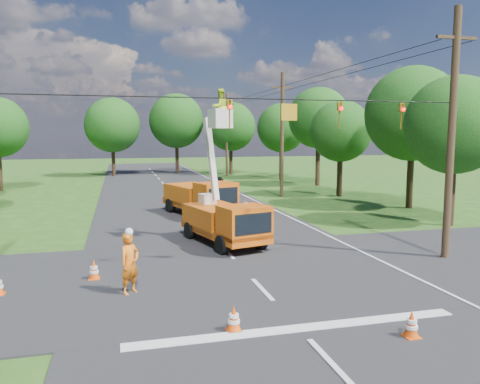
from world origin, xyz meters
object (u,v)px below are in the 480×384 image
object	(u,v)px
tree_right_d	(319,118)
bucket_truck	(225,212)
traffic_cone_2	(256,234)
pole_right_near	(452,133)
tree_far_a	(112,125)
second_truck	(200,197)
ground_worker	(130,263)
pole_right_mid	(282,134)
traffic_cone_1	(412,324)
tree_right_b	(413,114)
tree_far_b	(176,121)
traffic_cone_0	(234,319)
tree_right_c	(341,131)
traffic_cone_4	(94,270)
tree_right_e	(282,128)
tree_far_c	(231,127)
traffic_cone_3	(241,218)
traffic_cone_7	(246,204)
tree_right_a	(455,125)
pole_right_far	(227,134)
distant_car	(216,183)

from	to	relation	value
tree_right_d	bucket_truck	bearing A→B (deg)	-122.99
bucket_truck	traffic_cone_2	bearing A→B (deg)	-8.35
pole_right_near	tree_far_a	xyz separation A→B (m)	(-13.50, 43.00, 1.08)
second_truck	tree_right_d	distance (m)	21.12
ground_worker	traffic_cone_2	bearing A→B (deg)	3.09
pole_right_mid	tree_far_a	size ratio (longest dim) A/B	1.05
traffic_cone_1	tree_right_b	world-z (taller)	tree_right_b
bucket_truck	tree_far_b	distance (m)	40.86
traffic_cone_0	tree_right_c	xyz separation A→B (m)	(14.86, 23.89, 4.95)
traffic_cone_4	tree_right_e	world-z (taller)	tree_right_e
second_truck	tree_far_c	xyz separation A→B (m)	(9.03, 29.51, 4.89)
tree_right_e	traffic_cone_0	bearing A→B (deg)	-111.19
traffic_cone_3	traffic_cone_7	world-z (taller)	same
pole_right_near	tree_right_b	size ratio (longest dim) A/B	1.04
tree_far_b	ground_worker	bearing A→B (deg)	-98.80
tree_right_a	tree_far_a	xyz separation A→B (m)	(-18.50, 37.00, 0.63)
tree_right_a	tree_right_b	world-z (taller)	tree_right_b
tree_right_b	tree_right_d	xyz separation A→B (m)	(-0.20, 15.00, 0.24)
tree_right_e	tree_far_b	xyz separation A→B (m)	(-10.80, 10.00, 1.00)
tree_right_a	second_truck	bearing A→B (deg)	153.51
ground_worker	pole_right_far	size ratio (longest dim) A/B	0.20
second_truck	tree_far_b	xyz separation A→B (m)	(2.53, 32.51, 5.64)
traffic_cone_1	pole_right_near	world-z (taller)	pole_right_near
ground_worker	distant_car	xyz separation A→B (m)	(8.34, 26.83, -0.37)
bucket_truck	tree_right_c	size ratio (longest dim) A/B	0.91
distant_car	traffic_cone_0	world-z (taller)	distant_car
second_truck	traffic_cone_3	distance (m)	3.90
tree_right_d	tree_far_c	xyz separation A→B (m)	(-5.30, 15.00, -0.62)
bucket_truck	pole_right_near	xyz separation A→B (m)	(8.26, -4.58, 3.58)
traffic_cone_4	tree_far_c	world-z (taller)	tree_far_c
tree_right_a	tree_right_c	bearing A→B (deg)	91.32
pole_right_mid	pole_right_far	xyz separation A→B (m)	(0.00, 20.00, 0.00)
traffic_cone_7	tree_right_d	size ratio (longest dim) A/B	0.07
bucket_truck	traffic_cone_0	xyz separation A→B (m)	(-1.90, -9.47, -1.17)
tree_right_b	tree_right_d	bearing A→B (deg)	90.76
ground_worker	pole_right_mid	world-z (taller)	pole_right_mid
traffic_cone_1	traffic_cone_2	distance (m)	11.12
second_truck	pole_right_near	size ratio (longest dim) A/B	0.64
tree_far_a	traffic_cone_2	bearing A→B (deg)	-79.92
traffic_cone_2	tree_right_a	xyz separation A→B (m)	(11.70, 1.25, 5.20)
tree_right_d	tree_far_c	distance (m)	15.92
traffic_cone_2	tree_far_a	world-z (taller)	tree_far_a
pole_right_mid	bucket_truck	bearing A→B (deg)	-118.17
traffic_cone_4	traffic_cone_7	distance (m)	16.38
traffic_cone_2	pole_right_far	size ratio (longest dim) A/B	0.07
second_truck	ground_worker	distance (m)	14.49
ground_worker	tree_right_a	bearing A→B (deg)	-19.73
traffic_cone_0	tree_right_d	bearing A→B (deg)	62.69
traffic_cone_3	tree_right_c	world-z (taller)	tree_right_c
ground_worker	pole_right_near	distance (m)	13.36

